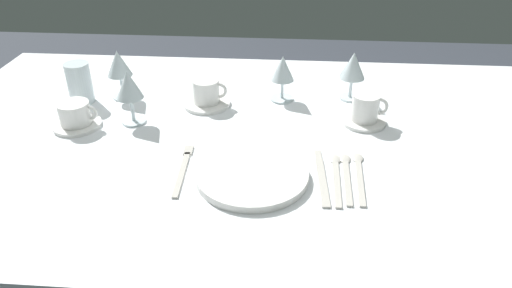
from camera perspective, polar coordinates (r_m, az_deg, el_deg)
dining_table at (r=1.31m, az=-1.22°, el=-1.90°), size 1.80×1.11×0.74m
dinner_plate at (r=1.09m, az=-0.48°, el=-3.75°), size 0.26×0.26×0.02m
fork_outer at (r=1.14m, az=-8.72°, el=-2.82°), size 0.03×0.22×0.00m
dinner_knife at (r=1.10m, az=7.91°, el=-4.07°), size 0.03×0.23×0.00m
spoon_soup at (r=1.12m, az=9.59°, el=-3.44°), size 0.03×0.21×0.01m
spoon_dessert at (r=1.13m, az=10.79°, el=-3.32°), size 0.03×0.21×0.01m
spoon_tea at (r=1.14m, az=12.27°, el=-3.26°), size 0.03×0.21×0.01m
saucer_left at (r=1.35m, az=12.76°, el=2.70°), size 0.12×0.12×0.01m
coffee_cup_left at (r=1.33m, az=13.06°, el=4.31°), size 0.10×0.07×0.07m
saucer_right at (r=1.39m, az=-20.67°, el=2.18°), size 0.13×0.13×0.01m
coffee_cup_right at (r=1.37m, az=-20.89°, el=3.48°), size 0.11×0.08×0.06m
saucer_far at (r=1.43m, az=-5.94°, el=4.89°), size 0.14×0.14×0.01m
coffee_cup_far at (r=1.41m, az=-5.95°, el=6.33°), size 0.10×0.08×0.07m
wine_glass_centre at (r=1.48m, az=-16.16°, el=9.07°), size 0.07×0.07×0.15m
wine_glass_left at (r=1.42m, az=3.22°, el=8.76°), size 0.07×0.07×0.14m
wine_glass_right at (r=1.32m, az=-15.01°, el=6.62°), size 0.07×0.07×0.15m
wine_glass_far at (r=1.45m, az=11.57°, el=9.03°), size 0.08×0.08×0.15m
drink_tumbler at (r=1.51m, az=-20.38°, el=6.66°), size 0.07×0.07×0.12m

